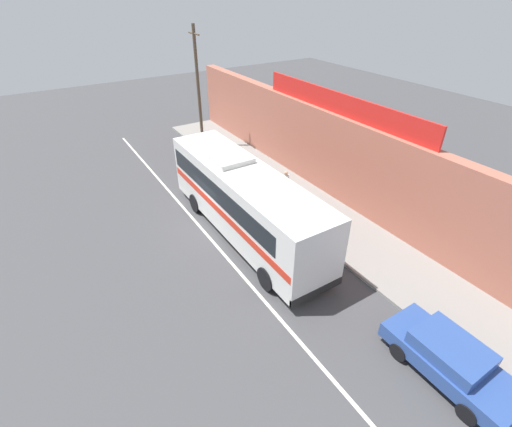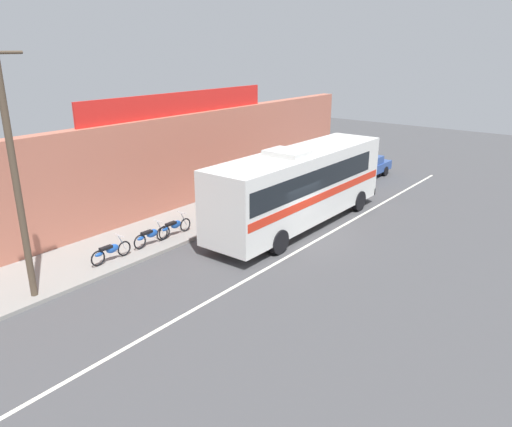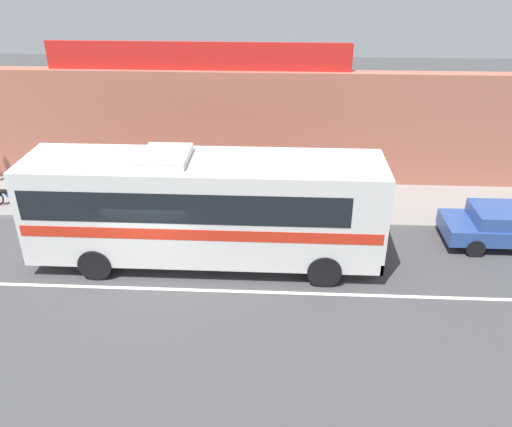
# 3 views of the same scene
# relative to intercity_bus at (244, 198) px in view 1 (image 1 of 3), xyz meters

# --- Properties ---
(ground_plane) EXTENTS (70.00, 70.00, 0.00)m
(ground_plane) POSITION_rel_intercity_bus_xyz_m (-1.52, -0.88, -2.07)
(ground_plane) COLOR #444447
(sidewalk_slab) EXTENTS (30.00, 3.60, 0.14)m
(sidewalk_slab) POSITION_rel_intercity_bus_xyz_m (-1.52, 4.32, -2.00)
(sidewalk_slab) COLOR gray
(sidewalk_slab) RESTS_ON ground_plane
(storefront_facade) EXTENTS (30.00, 0.70, 4.80)m
(storefront_facade) POSITION_rel_intercity_bus_xyz_m (-1.52, 6.47, 0.33)
(storefront_facade) COLOR #B26651
(storefront_facade) RESTS_ON ground_plane
(storefront_billboard) EXTENTS (12.15, 0.12, 1.10)m
(storefront_billboard) POSITION_rel_intercity_bus_xyz_m (-0.95, 6.47, 3.28)
(storefront_billboard) COLOR red
(storefront_billboard) RESTS_ON storefront_facade
(road_center_stripe) EXTENTS (30.00, 0.14, 0.01)m
(road_center_stripe) POSITION_rel_intercity_bus_xyz_m (-1.52, -1.68, -2.06)
(road_center_stripe) COLOR silver
(road_center_stripe) RESTS_ON ground_plane
(intercity_bus) EXTENTS (11.06, 2.69, 3.78)m
(intercity_bus) POSITION_rel_intercity_bus_xyz_m (0.00, 0.00, 0.00)
(intercity_bus) COLOR silver
(intercity_bus) RESTS_ON ground_plane
(parked_car) EXTENTS (4.21, 1.89, 1.37)m
(parked_car) POSITION_rel_intercity_bus_xyz_m (10.18, 1.57, -1.33)
(parked_car) COLOR #2D4C93
(parked_car) RESTS_ON ground_plane
(utility_pole) EXTENTS (1.60, 0.22, 8.33)m
(utility_pole) POSITION_rel_intercity_bus_xyz_m (-11.39, 3.04, 2.38)
(utility_pole) COLOR brown
(utility_pole) RESTS_ON sidewalk_slab
(motorcycle_green) EXTENTS (1.87, 0.56, 0.94)m
(motorcycle_green) POSITION_rel_intercity_bus_xyz_m (-4.71, 3.38, -1.50)
(motorcycle_green) COLOR black
(motorcycle_green) RESTS_ON sidewalk_slab
(motorcycle_red) EXTENTS (1.83, 0.56, 0.94)m
(motorcycle_red) POSITION_rel_intercity_bus_xyz_m (-8.10, 3.31, -1.50)
(motorcycle_red) COLOR black
(motorcycle_red) RESTS_ON sidewalk_slab
(motorcycle_black) EXTENTS (1.82, 0.56, 0.94)m
(motorcycle_black) POSITION_rel_intercity_bus_xyz_m (-6.07, 3.37, -1.50)
(motorcycle_black) COLOR black
(motorcycle_black) RESTS_ON sidewalk_slab
(pedestrian_far_right) EXTENTS (0.30, 0.48, 1.68)m
(pedestrian_far_right) POSITION_rel_intercity_bus_xyz_m (-1.64, 3.69, -0.95)
(pedestrian_far_right) COLOR black
(pedestrian_far_right) RESTS_ON sidewalk_slab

